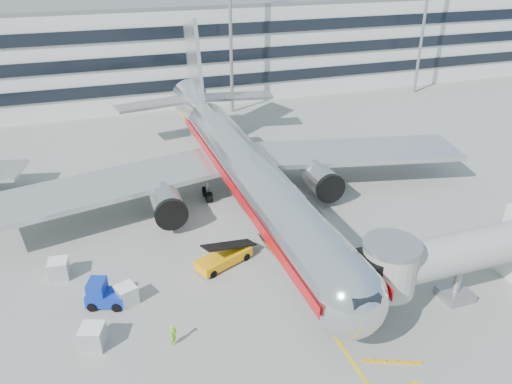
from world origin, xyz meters
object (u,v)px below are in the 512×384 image
object	(u,v)px
cargo_container_right	(59,269)
ramp_worker	(173,335)
main_jet	(243,166)
cargo_container_front	(126,295)
belt_loader	(224,257)
cargo_container_left	(93,337)
baggage_tug	(104,294)

from	to	relation	value
cargo_container_right	ramp_worker	world-z (taller)	ramp_worker
main_jet	cargo_container_front	world-z (taller)	main_jet
belt_loader	cargo_container_left	distance (m)	12.47
cargo_container_front	ramp_worker	size ratio (longest dim) A/B	1.08
cargo_container_left	cargo_container_right	world-z (taller)	cargo_container_left
cargo_container_front	cargo_container_right	bearing A→B (deg)	133.00
cargo_container_right	belt_loader	bearing A→B (deg)	-11.67
baggage_tug	cargo_container_right	distance (m)	5.66
cargo_container_front	ramp_worker	world-z (taller)	ramp_worker
cargo_container_right	ramp_worker	xyz separation A→B (m)	(7.24, -10.51, 0.04)
cargo_container_left	ramp_worker	size ratio (longest dim) A/B	1.16
cargo_container_right	cargo_container_front	distance (m)	6.93
cargo_container_right	ramp_worker	distance (m)	12.76
cargo_container_right	ramp_worker	size ratio (longest dim) A/B	0.99
belt_loader	cargo_container_right	xyz separation A→B (m)	(-12.96, 2.68, 0.10)
main_jet	cargo_container_right	world-z (taller)	main_jet
main_jet	cargo_container_left	size ratio (longest dim) A/B	26.12
main_jet	cargo_container_right	size ratio (longest dim) A/B	30.47
belt_loader	cargo_container_right	bearing A→B (deg)	168.33
baggage_tug	cargo_container_front	xyz separation A→B (m)	(1.57, -0.38, -0.17)
belt_loader	cargo_container_front	xyz separation A→B (m)	(-8.23, -2.39, 0.05)
main_jet	belt_loader	world-z (taller)	main_jet
cargo_container_left	cargo_container_front	size ratio (longest dim) A/B	1.07
belt_loader	cargo_container_front	size ratio (longest dim) A/B	2.88
main_jet	cargo_container_front	xyz separation A→B (m)	(-13.09, -12.11, -3.48)
belt_loader	ramp_worker	xyz separation A→B (m)	(-5.72, -7.84, 0.14)
baggage_tug	cargo_container_left	distance (m)	4.33
belt_loader	baggage_tug	world-z (taller)	belt_loader
main_jet	ramp_worker	distance (m)	20.77
main_jet	belt_loader	size ratio (longest dim) A/B	9.72
belt_loader	cargo_container_left	world-z (taller)	belt_loader
main_jet	baggage_tug	distance (m)	19.06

